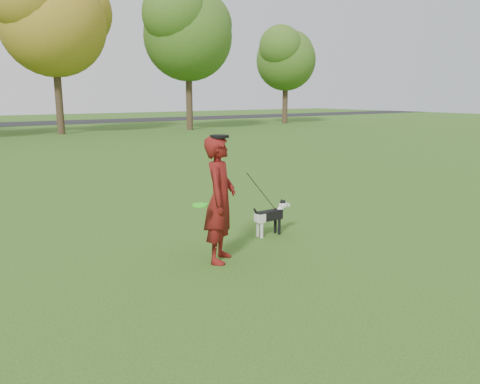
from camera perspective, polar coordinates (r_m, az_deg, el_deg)
ground at (r=8.02m, az=-1.70°, el=-7.28°), size 120.00×120.00×0.00m
man at (r=7.34m, az=-2.46°, el=-0.94°), size 0.86×0.86×2.01m
dog at (r=8.85m, az=3.87°, el=-2.72°), size 0.88×0.18×0.67m
man_held_items at (r=8.17m, az=2.81°, el=-0.20°), size 2.23×0.90×1.57m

